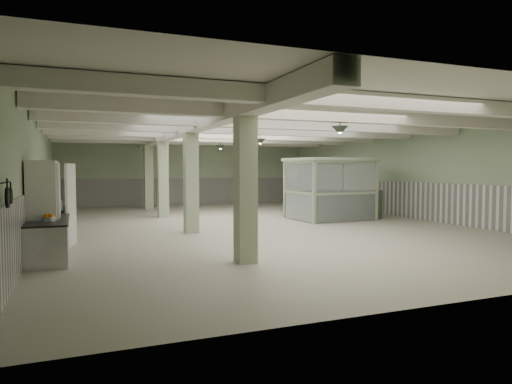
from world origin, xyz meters
name	(u,v)px	position (x,y,z in m)	size (l,w,h in m)	color
floor	(253,225)	(0.00, 0.00, 0.00)	(20.00, 20.00, 0.00)	beige
ceiling	(253,125)	(0.00, 0.00, 3.60)	(14.00, 20.00, 0.02)	silver
wall_back	(188,173)	(0.00, 10.00, 1.80)	(14.00, 0.02, 3.60)	#ADC29B
wall_front	(485,185)	(0.00, -10.00, 1.80)	(14.00, 0.02, 3.60)	#ADC29B
wall_left	(37,177)	(-7.00, 0.00, 1.80)	(0.02, 20.00, 3.60)	#ADC29B
wall_right	(409,175)	(7.00, 0.00, 1.80)	(0.02, 20.00, 3.60)	#ADC29B
wainscot_left	(39,211)	(-6.97, 0.00, 0.75)	(0.05, 19.90, 1.50)	white
wainscot_right	(408,200)	(6.97, 0.00, 0.75)	(0.05, 19.90, 1.50)	white
wainscot_back	(188,192)	(0.00, 9.97, 0.75)	(13.90, 0.05, 1.50)	white
girder	(184,129)	(-2.50, 0.00, 3.38)	(0.45, 19.90, 0.40)	white
beam_a	(385,102)	(0.00, -7.50, 3.42)	(13.90, 0.35, 0.32)	white
beam_b	(323,115)	(0.00, -5.00, 3.42)	(13.90, 0.35, 0.32)	white
beam_c	(282,124)	(0.00, -2.50, 3.42)	(13.90, 0.35, 0.32)	white
beam_d	(253,130)	(0.00, 0.00, 3.42)	(13.90, 0.35, 0.32)	white
beam_e	(230,135)	(0.00, 2.50, 3.42)	(13.90, 0.35, 0.32)	white
beam_f	(213,139)	(0.00, 5.00, 3.42)	(13.90, 0.35, 0.32)	white
beam_g	(199,142)	(0.00, 7.50, 3.42)	(13.90, 0.35, 0.32)	white
column_a	(245,180)	(-2.50, -6.00, 1.80)	(0.42, 0.42, 3.60)	#B1C09B
column_b	(191,177)	(-2.50, -1.00, 1.80)	(0.42, 0.42, 3.60)	#B1C09B
column_c	(163,175)	(-2.50, 4.00, 1.80)	(0.42, 0.42, 3.60)	#B1C09B
column_d	(149,173)	(-2.50, 8.00, 1.80)	(0.42, 0.42, 3.60)	#B1C09B
hook_rail	(4,183)	(-6.93, -7.60, 1.85)	(0.02, 0.02, 1.20)	black
pendant_front	(340,130)	(0.50, -5.00, 3.05)	(0.44, 0.44, 0.22)	#2B3A2B
pendant_mid	(260,142)	(0.50, 0.50, 3.05)	(0.44, 0.44, 0.22)	#2B3A2B
pendant_back	(220,147)	(0.50, 5.50, 3.05)	(0.44, 0.44, 0.22)	#2B3A2B
prep_counter	(51,232)	(-6.54, -2.71, 0.46)	(0.90, 5.17, 0.91)	silver
pitcher_near	(53,210)	(-6.44, -3.37, 1.06)	(0.21, 0.25, 0.32)	silver
pitcher_far	(46,211)	(-6.59, -3.39, 1.04)	(0.19, 0.22, 0.27)	silver
veg_colander	(55,209)	(-6.45, -2.37, 1.01)	(0.47, 0.47, 0.21)	#3A393E
orange_bowl	(49,219)	(-6.49, -4.42, 0.95)	(0.27, 0.27, 0.10)	#B2B2B7
skillet_near	(7,198)	(-6.88, -7.66, 1.63)	(0.31, 0.31, 0.04)	black
skillet_far	(11,196)	(-6.88, -7.27, 1.63)	(0.24, 0.24, 0.03)	black
walkin_cooler	(46,206)	(-6.62, -3.10, 1.14)	(0.90, 2.48, 2.28)	white
guard_booth	(330,177)	(3.65, 0.77, 1.69)	(3.16, 2.70, 2.47)	#96AA88
filing_cabinet	(375,204)	(5.56, 0.31, 0.58)	(0.38, 0.54, 1.17)	#4E5144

